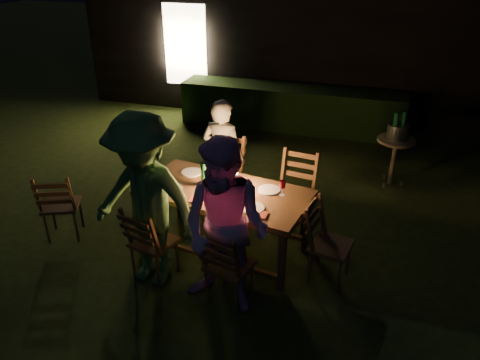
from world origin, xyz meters
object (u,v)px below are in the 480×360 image
(person_opp_right, at_px, (226,229))
(bottle_bucket_b, at_px, (402,128))
(chair_near_right, at_px, (229,278))
(chair_near_left, at_px, (154,254))
(dining_table, at_px, (224,197))
(chair_end, at_px, (328,256))
(person_house_side, at_px, (223,157))
(ice_bucket, at_px, (398,132))
(lantern, at_px, (230,177))
(chair_far_right, at_px, (293,207))
(side_table, at_px, (396,144))
(chair_far_left, at_px, (222,189))
(person_opp_left, at_px, (145,202))
(bottle_bucket_a, at_px, (395,129))
(bottle_table, at_px, (204,175))
(chair_spare, at_px, (63,216))

(person_opp_right, relative_size, bottle_bucket_b, 5.55)
(chair_near_right, bearing_deg, chair_near_left, -175.21)
(chair_near_left, height_order, person_opp_right, person_opp_right)
(dining_table, xyz_separation_m, bottle_bucket_b, (1.88, 2.32, 0.18))
(chair_end, xyz_separation_m, person_house_side, (-1.53, 1.07, 0.49))
(chair_near_right, relative_size, ice_bucket, 3.10)
(chair_near_right, height_order, lantern, lantern)
(chair_near_right, height_order, person_opp_right, person_opp_right)
(dining_table, bearing_deg, person_house_side, 118.76)
(chair_far_right, relative_size, side_table, 1.41)
(person_opp_right, height_order, bottle_bucket_b, person_opp_right)
(chair_far_left, distance_m, person_opp_right, 1.91)
(chair_far_right, distance_m, person_opp_left, 1.98)
(lantern, bearing_deg, person_opp_left, -128.96)
(chair_near_left, bearing_deg, chair_near_right, 4.71)
(chair_far_right, xyz_separation_m, chair_end, (0.55, -0.87, -0.03))
(chair_near_left, relative_size, bottle_bucket_a, 2.91)
(bottle_bucket_b, bearing_deg, bottle_bucket_a, -141.34)
(bottle_table, bearing_deg, chair_far_right, 34.89)
(dining_table, bearing_deg, chair_near_right, -59.76)
(chair_near_left, height_order, chair_near_right, same)
(lantern, distance_m, bottle_table, 0.30)
(dining_table, distance_m, chair_spare, 2.03)
(chair_near_left, relative_size, side_table, 1.28)
(person_opp_right, height_order, lantern, person_opp_right)
(person_house_side, xyz_separation_m, side_table, (2.15, 1.40, -0.13))
(person_house_side, bearing_deg, dining_table, 118.76)
(dining_table, height_order, person_opp_right, person_opp_right)
(person_house_side, bearing_deg, chair_near_left, 89.94)
(bottle_table, bearing_deg, chair_near_right, -56.84)
(chair_near_left, distance_m, bottle_bucket_a, 3.80)
(chair_far_left, height_order, side_table, chair_far_left)
(person_opp_left, xyz_separation_m, bottle_bucket_a, (2.36, 2.98, -0.06))
(dining_table, relative_size, lantern, 5.73)
(bottle_bucket_a, xyz_separation_m, bottle_bucket_b, (0.10, 0.08, 0.00))
(person_house_side, distance_m, ice_bucket, 2.57)
(lantern, bearing_deg, dining_table, -144.08)
(chair_far_left, bearing_deg, person_house_side, -89.25)
(chair_far_left, bearing_deg, dining_table, 120.74)
(bottle_table, distance_m, bottle_bucket_a, 3.00)
(chair_far_left, relative_size, bottle_table, 3.79)
(chair_spare, height_order, side_table, chair_spare)
(chair_far_right, xyz_separation_m, person_opp_right, (-0.35, -1.56, 0.58))
(person_house_side, distance_m, bottle_bucket_b, 2.63)
(bottle_bucket_a, bearing_deg, lantern, -128.14)
(person_opp_left, bearing_deg, person_house_side, 90.00)
(chair_near_right, bearing_deg, bottle_bucket_a, 78.40)
(chair_far_right, distance_m, ice_bucket, 2.06)
(chair_far_right, height_order, bottle_table, bottle_table)
(chair_near_left, relative_size, chair_spare, 1.00)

